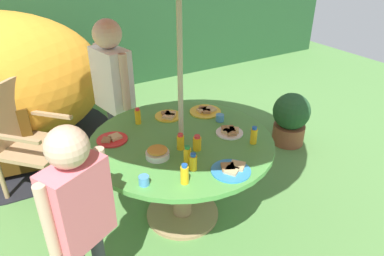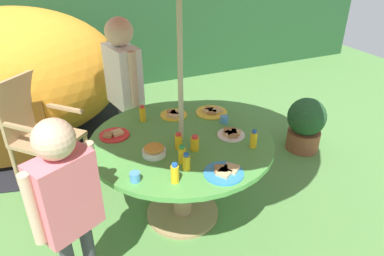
{
  "view_description": "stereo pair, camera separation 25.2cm",
  "coord_description": "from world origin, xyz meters",
  "px_view_note": "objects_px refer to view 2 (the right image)",
  "views": [
    {
      "loc": [
        -1.06,
        -1.95,
        2.02
      ],
      "look_at": [
        0.07,
        -0.04,
        0.81
      ],
      "focal_mm": 33.23,
      "sensor_mm": 36.0,
      "label": 1
    },
    {
      "loc": [
        -0.83,
        -2.06,
        2.02
      ],
      "look_at": [
        0.07,
        -0.04,
        0.81
      ],
      "focal_mm": 33.23,
      "sensor_mm": 36.0,
      "label": 2
    }
  ],
  "objects_px": {
    "plate_front_edge": "(212,112)",
    "cup_near": "(224,119)",
    "garden_table": "(182,157)",
    "juice_bottle_far_left": "(175,174)",
    "juice_bottle_spot_b": "(178,141)",
    "child_in_white_shirt": "(123,76)",
    "cup_far": "(135,177)",
    "dome_tent": "(17,76)",
    "juice_bottle_spot_a": "(195,143)",
    "plate_near_left": "(231,134)",
    "juice_bottle_center_front": "(143,114)",
    "plate_mid_right": "(114,135)",
    "juice_bottle_mid_left": "(254,139)",
    "juice_bottle_center_back": "(182,155)",
    "plate_far_right": "(224,172)",
    "potted_plant": "(306,123)",
    "wooden_chair": "(37,127)",
    "child_in_pink_shirt": "(66,195)",
    "plate_back_edge": "(174,114)",
    "snack_bowl": "(154,151)",
    "juice_bottle_near_right": "(186,162)"
  },
  "relations": [
    {
      "from": "wooden_chair",
      "to": "juice_bottle_mid_left",
      "type": "height_order",
      "value": "wooden_chair"
    },
    {
      "from": "wooden_chair",
      "to": "juice_bottle_near_right",
      "type": "xyz_separation_m",
      "value": [
        0.85,
        -1.37,
        0.24
      ]
    },
    {
      "from": "dome_tent",
      "to": "juice_bottle_far_left",
      "type": "height_order",
      "value": "dome_tent"
    },
    {
      "from": "juice_bottle_spot_a",
      "to": "juice_bottle_spot_b",
      "type": "distance_m",
      "value": 0.11
    },
    {
      "from": "snack_bowl",
      "to": "cup_near",
      "type": "xyz_separation_m",
      "value": [
        0.65,
        0.22,
        -0.01
      ]
    },
    {
      "from": "juice_bottle_spot_b",
      "to": "potted_plant",
      "type": "bearing_deg",
      "value": 18.18
    },
    {
      "from": "juice_bottle_near_right",
      "to": "juice_bottle_far_left",
      "type": "height_order",
      "value": "juice_bottle_far_left"
    },
    {
      "from": "garden_table",
      "to": "juice_bottle_spot_b",
      "type": "bearing_deg",
      "value": -121.12
    },
    {
      "from": "snack_bowl",
      "to": "plate_near_left",
      "type": "relative_size",
      "value": 0.78
    },
    {
      "from": "plate_front_edge",
      "to": "cup_near",
      "type": "distance_m",
      "value": 0.19
    },
    {
      "from": "dome_tent",
      "to": "plate_back_edge",
      "type": "height_order",
      "value": "dome_tent"
    },
    {
      "from": "cup_near",
      "to": "garden_table",
      "type": "bearing_deg",
      "value": -166.45
    },
    {
      "from": "child_in_pink_shirt",
      "to": "juice_bottle_center_front",
      "type": "relative_size",
      "value": 9.51
    },
    {
      "from": "potted_plant",
      "to": "juice_bottle_center_back",
      "type": "relative_size",
      "value": 4.46
    },
    {
      "from": "juice_bottle_center_back",
      "to": "juice_bottle_spot_a",
      "type": "relative_size",
      "value": 1.16
    },
    {
      "from": "juice_bottle_center_front",
      "to": "juice_bottle_spot_a",
      "type": "height_order",
      "value": "juice_bottle_center_front"
    },
    {
      "from": "dome_tent",
      "to": "juice_bottle_center_back",
      "type": "bearing_deg",
      "value": -58.79
    },
    {
      "from": "potted_plant",
      "to": "plate_far_right",
      "type": "distance_m",
      "value": 1.8
    },
    {
      "from": "cup_far",
      "to": "plate_near_left",
      "type": "bearing_deg",
      "value": 17.08
    },
    {
      "from": "child_in_white_shirt",
      "to": "cup_far",
      "type": "height_order",
      "value": "child_in_white_shirt"
    },
    {
      "from": "plate_mid_right",
      "to": "juice_bottle_mid_left",
      "type": "height_order",
      "value": "juice_bottle_mid_left"
    },
    {
      "from": "dome_tent",
      "to": "juice_bottle_center_back",
      "type": "xyz_separation_m",
      "value": [
        0.97,
        -2.24,
        0.08
      ]
    },
    {
      "from": "plate_far_right",
      "to": "juice_bottle_center_back",
      "type": "bearing_deg",
      "value": 131.44
    },
    {
      "from": "potted_plant",
      "to": "child_in_white_shirt",
      "type": "height_order",
      "value": "child_in_white_shirt"
    },
    {
      "from": "snack_bowl",
      "to": "garden_table",
      "type": "bearing_deg",
      "value": 26.91
    },
    {
      "from": "potted_plant",
      "to": "juice_bottle_spot_a",
      "type": "bearing_deg",
      "value": -158.65
    },
    {
      "from": "garden_table",
      "to": "cup_far",
      "type": "distance_m",
      "value": 0.6
    },
    {
      "from": "juice_bottle_near_right",
      "to": "child_in_white_shirt",
      "type": "bearing_deg",
      "value": 92.85
    },
    {
      "from": "garden_table",
      "to": "juice_bottle_far_left",
      "type": "bearing_deg",
      "value": -116.72
    },
    {
      "from": "juice_bottle_spot_a",
      "to": "plate_front_edge",
      "type": "bearing_deg",
      "value": 51.99
    },
    {
      "from": "wooden_chair",
      "to": "snack_bowl",
      "type": "xyz_separation_m",
      "value": [
        0.72,
        -1.13,
        0.22
      ]
    },
    {
      "from": "plate_near_left",
      "to": "cup_far",
      "type": "bearing_deg",
      "value": -162.92
    },
    {
      "from": "juice_bottle_center_front",
      "to": "cup_far",
      "type": "distance_m",
      "value": 0.79
    },
    {
      "from": "wooden_chair",
      "to": "cup_near",
      "type": "distance_m",
      "value": 1.66
    },
    {
      "from": "child_in_pink_shirt",
      "to": "plate_back_edge",
      "type": "relative_size",
      "value": 5.72
    },
    {
      "from": "potted_plant",
      "to": "juice_bottle_mid_left",
      "type": "relative_size",
      "value": 4.37
    },
    {
      "from": "plate_mid_right",
      "to": "juice_bottle_mid_left",
      "type": "distance_m",
      "value": 1.01
    },
    {
      "from": "child_in_white_shirt",
      "to": "dome_tent",
      "type": "bearing_deg",
      "value": -150.81
    },
    {
      "from": "child_in_pink_shirt",
      "to": "juice_bottle_near_right",
      "type": "xyz_separation_m",
      "value": [
        0.73,
        0.07,
        -0.03
      ]
    },
    {
      "from": "wooden_chair",
      "to": "juice_bottle_spot_b",
      "type": "distance_m",
      "value": 1.45
    },
    {
      "from": "juice_bottle_mid_left",
      "to": "cup_near",
      "type": "xyz_separation_m",
      "value": [
        -0.01,
        0.4,
        -0.03
      ]
    },
    {
      "from": "juice_bottle_center_front",
      "to": "juice_bottle_mid_left",
      "type": "xyz_separation_m",
      "value": [
        0.58,
        -0.69,
        -0.0
      ]
    },
    {
      "from": "child_in_pink_shirt",
      "to": "plate_far_right",
      "type": "height_order",
      "value": "child_in_pink_shirt"
    },
    {
      "from": "plate_near_left",
      "to": "juice_bottle_center_front",
      "type": "relative_size",
      "value": 1.55
    },
    {
      "from": "snack_bowl",
      "to": "plate_front_edge",
      "type": "height_order",
      "value": "snack_bowl"
    },
    {
      "from": "wooden_chair",
      "to": "plate_front_edge",
      "type": "bearing_deg",
      "value": -71.68
    },
    {
      "from": "child_in_pink_shirt",
      "to": "juice_bottle_center_back",
      "type": "bearing_deg",
      "value": -15.78
    },
    {
      "from": "juice_bottle_near_right",
      "to": "juice_bottle_mid_left",
      "type": "xyz_separation_m",
      "value": [
        0.53,
        0.06,
        0.01
      ]
    },
    {
      "from": "plate_near_left",
      "to": "juice_bottle_far_left",
      "type": "xyz_separation_m",
      "value": [
        -0.58,
        -0.35,
        0.05
      ]
    },
    {
      "from": "dome_tent",
      "to": "juice_bottle_spot_a",
      "type": "distance_m",
      "value": 2.41
    }
  ]
}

